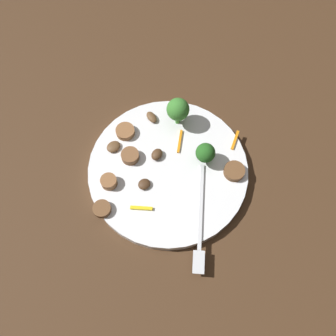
# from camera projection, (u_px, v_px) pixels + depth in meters

# --- Properties ---
(ground_plane) EXTENTS (1.40, 1.40, 0.00)m
(ground_plane) POSITION_uv_depth(u_px,v_px,m) (168.00, 172.00, 0.62)
(ground_plane) COLOR #422B19
(plate) EXTENTS (0.27, 0.27, 0.02)m
(plate) POSITION_uv_depth(u_px,v_px,m) (168.00, 170.00, 0.62)
(plate) COLOR white
(plate) RESTS_ON ground_plane
(fork) EXTENTS (0.17, 0.07, 0.00)m
(fork) POSITION_uv_depth(u_px,v_px,m) (200.00, 225.00, 0.57)
(fork) COLOR silver
(fork) RESTS_ON plate
(broccoli_floret_0) EXTENTS (0.03, 0.03, 0.05)m
(broccoli_floret_0) POSITION_uv_depth(u_px,v_px,m) (205.00, 153.00, 0.59)
(broccoli_floret_0) COLOR #296420
(broccoli_floret_0) RESTS_ON plate
(broccoli_floret_1) EXTENTS (0.04, 0.04, 0.06)m
(broccoli_floret_1) POSITION_uv_depth(u_px,v_px,m) (178.00, 110.00, 0.61)
(broccoli_floret_1) COLOR #408630
(broccoli_floret_1) RESTS_ON plate
(sausage_slice_0) EXTENTS (0.05, 0.05, 0.01)m
(sausage_slice_0) POSITION_uv_depth(u_px,v_px,m) (234.00, 171.00, 0.60)
(sausage_slice_0) COLOR brown
(sausage_slice_0) RESTS_ON plate
(sausage_slice_1) EXTENTS (0.05, 0.05, 0.01)m
(sausage_slice_1) POSITION_uv_depth(u_px,v_px,m) (125.00, 131.00, 0.63)
(sausage_slice_1) COLOR brown
(sausage_slice_1) RESTS_ON plate
(sausage_slice_2) EXTENTS (0.04, 0.04, 0.02)m
(sausage_slice_2) POSITION_uv_depth(u_px,v_px,m) (109.00, 182.00, 0.59)
(sausage_slice_2) COLOR brown
(sausage_slice_2) RESTS_ON plate
(sausage_slice_3) EXTENTS (0.04, 0.04, 0.01)m
(sausage_slice_3) POSITION_uv_depth(u_px,v_px,m) (130.00, 156.00, 0.61)
(sausage_slice_3) COLOR brown
(sausage_slice_3) RESTS_ON plate
(sausage_slice_4) EXTENTS (0.04, 0.04, 0.01)m
(sausage_slice_4) POSITION_uv_depth(u_px,v_px,m) (102.00, 209.00, 0.57)
(sausage_slice_4) COLOR brown
(sausage_slice_4) RESTS_ON plate
(mushroom_0) EXTENTS (0.03, 0.03, 0.01)m
(mushroom_0) POSITION_uv_depth(u_px,v_px,m) (144.00, 184.00, 0.59)
(mushroom_0) COLOR #422B19
(mushroom_0) RESTS_ON plate
(mushroom_1) EXTENTS (0.03, 0.03, 0.01)m
(mushroom_1) POSITION_uv_depth(u_px,v_px,m) (114.00, 146.00, 0.62)
(mushroom_1) COLOR brown
(mushroom_1) RESTS_ON plate
(mushroom_2) EXTENTS (0.03, 0.03, 0.01)m
(mushroom_2) POSITION_uv_depth(u_px,v_px,m) (152.00, 117.00, 0.64)
(mushroom_2) COLOR brown
(mushroom_2) RESTS_ON plate
(mushroom_3) EXTENTS (0.02, 0.02, 0.01)m
(mushroom_3) POSITION_uv_depth(u_px,v_px,m) (157.00, 154.00, 0.61)
(mushroom_3) COLOR #4C331E
(mushroom_3) RESTS_ON plate
(pepper_strip_0) EXTENTS (0.04, 0.01, 0.00)m
(pepper_strip_0) POSITION_uv_depth(u_px,v_px,m) (180.00, 141.00, 0.63)
(pepper_strip_0) COLOR orange
(pepper_strip_0) RESTS_ON plate
(pepper_strip_1) EXTENTS (0.04, 0.01, 0.00)m
(pepper_strip_1) POSITION_uv_depth(u_px,v_px,m) (235.00, 140.00, 0.63)
(pepper_strip_1) COLOR orange
(pepper_strip_1) RESTS_ON plate
(pepper_strip_2) EXTENTS (0.02, 0.04, 0.00)m
(pepper_strip_2) POSITION_uv_depth(u_px,v_px,m) (141.00, 208.00, 0.58)
(pepper_strip_2) COLOR yellow
(pepper_strip_2) RESTS_ON plate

